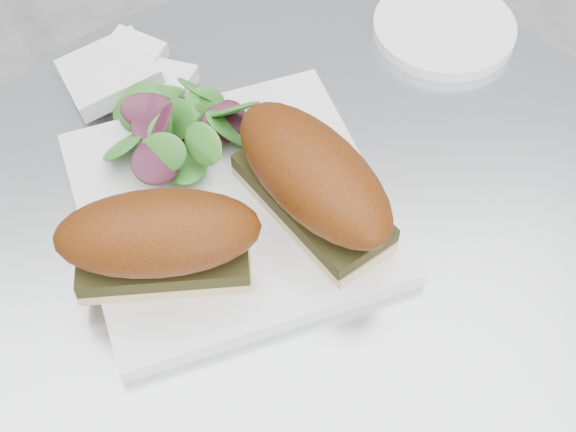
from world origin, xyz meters
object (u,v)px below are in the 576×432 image
plate (231,207)px  sandwich_right (313,180)px  saucer (444,28)px  sandwich_left (159,240)px

plate → sandwich_right: bearing=-19.9°
plate → saucer: bearing=37.0°
sandwich_right → saucer: bearing=112.5°
sandwich_left → sandwich_right: bearing=21.1°
plate → sandwich_left: (-0.06, -0.06, 0.05)m
sandwich_left → saucer: (0.30, 0.24, -0.05)m
plate → saucer: 0.30m
sandwich_right → saucer: 0.28m
plate → sandwich_left: sandwich_left is taller
sandwich_left → saucer: sandwich_left is taller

